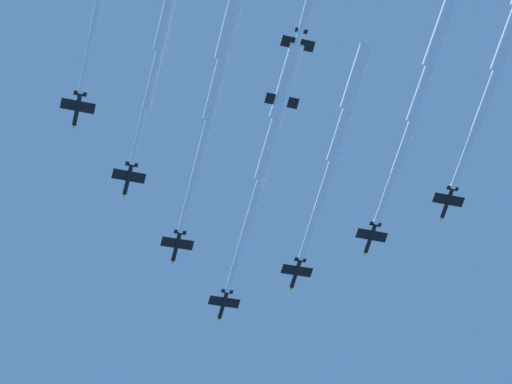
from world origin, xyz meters
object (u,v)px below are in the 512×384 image
(jet_lead, at_px, (270,141))
(jet_starboard_mid, at_px, (423,88))
(jet_starboard_inner, at_px, (341,129))
(jet_port_mid, at_px, (167,14))
(jet_port_inner, at_px, (217,83))
(jet_starboard_outer, at_px, (509,31))

(jet_lead, height_order, jet_starboard_mid, jet_lead)
(jet_lead, relative_size, jet_starboard_inner, 1.15)
(jet_port_mid, xyz_separation_m, jet_starboard_mid, (-1.60, 64.02, 0.17))
(jet_port_inner, bearing_deg, jet_port_mid, -50.29)
(jet_starboard_inner, distance_m, jet_starboard_outer, 46.06)
(jet_lead, relative_size, jet_starboard_mid, 1.13)
(jet_lead, height_order, jet_port_inner, jet_lead)
(jet_port_inner, height_order, jet_port_mid, jet_port_mid)
(jet_starboard_inner, distance_m, jet_port_mid, 50.67)
(jet_starboard_inner, relative_size, jet_port_mid, 0.95)
(jet_lead, xyz_separation_m, jet_port_inner, (11.65, -16.54, -1.85))
(jet_port_inner, distance_m, jet_starboard_mid, 49.92)
(jet_starboard_inner, xyz_separation_m, jet_starboard_mid, (14.96, 16.14, 0.79))
(jet_starboard_inner, relative_size, jet_starboard_mid, 0.99)
(jet_lead, distance_m, jet_starboard_mid, 39.38)
(jet_lead, xyz_separation_m, jet_starboard_outer, (41.37, 47.55, -0.06))
(jet_lead, height_order, jet_starboard_outer, jet_lead)
(jet_starboard_mid, bearing_deg, jet_port_mid, -88.57)
(jet_port_mid, height_order, jet_starboard_mid, jet_starboard_mid)
(jet_port_mid, bearing_deg, jet_lead, 127.42)
(jet_starboard_inner, height_order, jet_starboard_outer, jet_starboard_outer)
(jet_starboard_outer, bearing_deg, jet_starboard_mid, -140.14)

